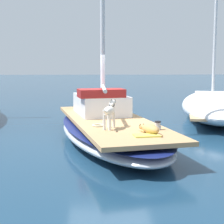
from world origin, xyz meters
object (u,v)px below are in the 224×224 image
Objects in this scene: deck_winch at (158,126)px; sailboat_main at (110,131)px; coiled_rope at (98,125)px; deck_towel at (147,135)px; dog_white at (110,111)px; dog_tan at (149,129)px; moored_boat_starboard_side at (214,105)px.

sailboat_main is at bearing 123.17° from deck_winch.
coiled_rope reaches higher than deck_towel.
coiled_rope is at bearing 128.21° from dog_white.
dog_tan is at bearing -120.95° from deck_winch.
deck_winch is 1.53m from coiled_rope.
deck_winch is at bearing -120.11° from moored_boat_starboard_side.
deck_winch is at bearing 63.12° from deck_towel.
deck_towel is 7.45m from moored_boat_starboard_side.
dog_white is 1.63× the size of deck_towel.
deck_winch is 0.65× the size of coiled_rope.
sailboat_main is 1.19m from coiled_rope.
moored_boat_starboard_side is (4.74, 5.16, -0.11)m from coiled_rope.
sailboat_main is 36.16× the size of deck_winch.
deck_towel is at bearing -116.88° from deck_winch.
dog_tan is 2.79× the size of coiled_rope.
moored_boat_starboard_side reaches higher than sailboat_main.
deck_towel is (-0.11, -0.30, -0.09)m from dog_tan.
sailboat_main is 23.44× the size of coiled_rope.
sailboat_main is at bearing 106.03° from deck_towel.
dog_white is 0.59m from coiled_rope.
coiled_rope is 0.04× the size of moored_boat_starboard_side.
coiled_rope is 0.58× the size of deck_towel.
deck_winch reaches higher than deck_towel.
coiled_rope is (-0.35, -1.09, 0.35)m from sailboat_main.
dog_white is at bearing -129.03° from moored_boat_starboard_side.
deck_winch reaches higher than coiled_rope.
deck_winch is (0.27, 0.45, -0.01)m from dog_tan.
deck_winch is 0.03× the size of moored_boat_starboard_side.
dog_white reaches higher than coiled_rope.
coiled_rope is at bearing -132.54° from moored_boat_starboard_side.
dog_tan is 0.11× the size of moored_boat_starboard_side.
deck_towel is at bearing -51.52° from coiled_rope.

